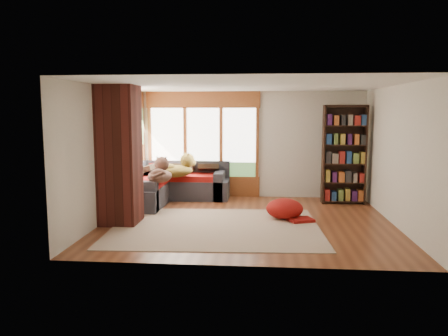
% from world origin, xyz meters
% --- Properties ---
extents(floor, '(5.50, 5.50, 0.00)m').
position_xyz_m(floor, '(0.00, 0.00, 0.00)').
color(floor, brown).
rests_on(floor, ground).
extents(ceiling, '(5.50, 5.50, 0.00)m').
position_xyz_m(ceiling, '(0.00, 0.00, 2.60)').
color(ceiling, white).
extents(wall_back, '(5.50, 0.04, 2.60)m').
position_xyz_m(wall_back, '(0.00, 2.50, 1.30)').
color(wall_back, silver).
rests_on(wall_back, ground).
extents(wall_front, '(5.50, 0.04, 2.60)m').
position_xyz_m(wall_front, '(0.00, -2.50, 1.30)').
color(wall_front, silver).
rests_on(wall_front, ground).
extents(wall_left, '(0.04, 5.00, 2.60)m').
position_xyz_m(wall_left, '(-2.75, 0.00, 1.30)').
color(wall_left, silver).
rests_on(wall_left, ground).
extents(wall_right, '(0.04, 5.00, 2.60)m').
position_xyz_m(wall_right, '(2.75, 0.00, 1.30)').
color(wall_right, silver).
rests_on(wall_right, ground).
extents(windows_back, '(2.82, 0.10, 1.90)m').
position_xyz_m(windows_back, '(-1.20, 2.47, 1.35)').
color(windows_back, brown).
rests_on(windows_back, wall_back).
extents(windows_left, '(0.10, 2.62, 1.90)m').
position_xyz_m(windows_left, '(-2.72, 1.20, 1.35)').
color(windows_left, brown).
rests_on(windows_left, wall_left).
extents(roller_blind, '(0.03, 0.72, 0.90)m').
position_xyz_m(roller_blind, '(-2.69, 2.03, 1.75)').
color(roller_blind, '#6E8F53').
rests_on(roller_blind, wall_left).
extents(brick_chimney, '(0.70, 0.70, 2.60)m').
position_xyz_m(brick_chimney, '(-2.40, -0.35, 1.30)').
color(brick_chimney, '#471914').
rests_on(brick_chimney, ground).
extents(sectional_sofa, '(2.20, 2.20, 0.80)m').
position_xyz_m(sectional_sofa, '(-1.95, 1.70, 0.30)').
color(sectional_sofa, '#29292F').
rests_on(sectional_sofa, ground).
extents(area_rug, '(3.92, 3.07, 0.01)m').
position_xyz_m(area_rug, '(-0.57, -0.52, 0.01)').
color(area_rug, beige).
rests_on(area_rug, ground).
extents(bookshelf, '(0.97, 0.32, 2.26)m').
position_xyz_m(bookshelf, '(2.14, 1.86, 1.13)').
color(bookshelf, black).
rests_on(bookshelf, ground).
extents(pouf, '(0.89, 0.89, 0.40)m').
position_xyz_m(pouf, '(0.72, 0.28, 0.21)').
color(pouf, maroon).
rests_on(pouf, area_rug).
extents(dog_tan, '(0.98, 0.90, 0.48)m').
position_xyz_m(dog_tan, '(-1.66, 1.63, 0.78)').
color(dog_tan, brown).
rests_on(dog_tan, sectional_sofa).
extents(dog_brindle, '(0.57, 0.88, 0.46)m').
position_xyz_m(dog_brindle, '(-1.92, 0.89, 0.77)').
color(dog_brindle, '#3A221B').
rests_on(dog_brindle, sectional_sofa).
extents(throw_pillows, '(1.98, 1.68, 0.45)m').
position_xyz_m(throw_pillows, '(-1.92, 1.85, 0.80)').
color(throw_pillows, '#2D2318').
rests_on(throw_pillows, sectional_sofa).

